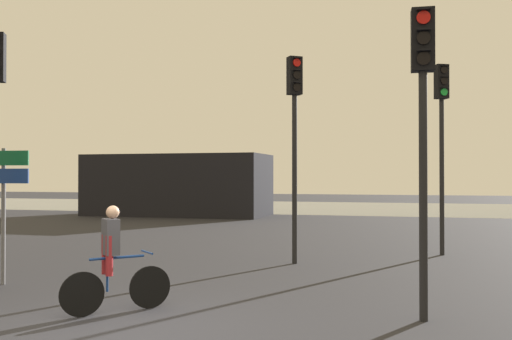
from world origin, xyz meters
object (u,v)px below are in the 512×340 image
Objects in this scene: direction_sign_post at (3,190)px; distant_building at (178,185)px; traffic_light_far_right at (442,124)px; cyclist at (113,259)px; traffic_light_center at (295,121)px; traffic_light_near_right at (423,104)px.

distant_building is at bearing -81.81° from direction_sign_post.
traffic_light_far_right is 10.68m from direction_sign_post.
traffic_light_far_right is 3.09× the size of cyclist.
distant_building is 17.79m from traffic_light_center.
traffic_light_far_right reaches higher than direction_sign_post.
traffic_light_far_right is at bearing -44.27° from distant_building.
traffic_light_near_right is (2.84, -4.78, -0.28)m from traffic_light_center.
cyclist is at bearing 5.10° from traffic_light_near_right.
traffic_light_near_right is (12.25, -19.78, 1.49)m from distant_building.
traffic_light_far_right reaches higher than traffic_light_center.
distant_building is at bearing -70.92° from traffic_light_far_right.
distant_building reaches higher than cyclist.
distant_building is at bearing 153.89° from cyclist.
traffic_light_near_right reaches higher than distant_building.
traffic_light_center is 4.24m from traffic_light_far_right.
traffic_light_center is at bearing -145.13° from direction_sign_post.
traffic_light_near_right reaches higher than cyclist.
traffic_light_near_right is 5.11m from cyclist.
traffic_light_near_right is 7.82m from direction_sign_post.
direction_sign_post is (4.57, -19.07, 0.18)m from distant_building.
cyclist is (-5.11, -8.00, -2.63)m from traffic_light_far_right.
direction_sign_post is at bearing 11.72° from traffic_light_far_right.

